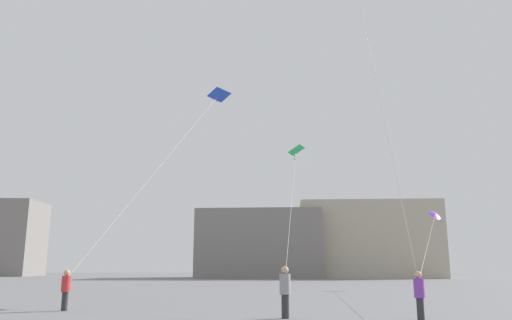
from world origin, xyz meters
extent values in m
cylinder|color=#2D2D33|center=(-8.06, 13.88, 0.39)|extent=(0.25, 0.25, 0.77)
cylinder|color=red|center=(-8.06, 13.88, 1.10)|extent=(0.37, 0.37, 0.67)
sphere|color=tan|center=(-8.06, 13.88, 1.57)|extent=(0.25, 0.25, 0.25)
cylinder|color=#2D2D33|center=(5.80, 10.41, 0.38)|extent=(0.25, 0.25, 0.76)
cylinder|color=purple|center=(5.80, 10.41, 1.09)|extent=(0.36, 0.36, 0.66)
sphere|color=tan|center=(5.80, 10.41, 1.54)|extent=(0.25, 0.25, 0.25)
cylinder|color=#2D2D33|center=(1.15, 10.99, 0.42)|extent=(0.27, 0.27, 0.84)
cylinder|color=gray|center=(1.15, 10.99, 1.20)|extent=(0.40, 0.40, 0.73)
sphere|color=tan|center=(1.15, 10.99, 1.70)|extent=(0.27, 0.27, 0.27)
cone|color=purple|center=(15.05, 36.12, 6.27)|extent=(1.42, 1.33, 0.95)
sphere|color=purple|center=(15.19, 36.10, 6.06)|extent=(0.10, 0.10, 0.10)
sphere|color=purple|center=(15.33, 36.08, 5.85)|extent=(0.10, 0.10, 0.10)
sphere|color=purple|center=(15.47, 36.06, 5.64)|extent=(0.10, 0.10, 0.10)
cylinder|color=silver|center=(10.43, 23.26, 3.79)|extent=(9.26, 25.71, 4.99)
pyramid|color=green|center=(2.18, 21.32, 8.66)|extent=(1.04, 1.10, 0.61)
sphere|color=green|center=(2.17, 21.20, 8.43)|extent=(0.10, 0.10, 0.10)
sphere|color=green|center=(2.13, 21.07, 8.22)|extent=(0.10, 0.10, 0.10)
sphere|color=green|center=(2.10, 20.93, 8.01)|extent=(0.10, 0.10, 0.10)
cylinder|color=silver|center=(1.68, 16.17, 4.97)|extent=(1.06, 10.36, 7.35)
cylinder|color=silver|center=(4.63, 9.41, 7.30)|extent=(2.37, 2.04, 12.01)
pyramid|color=blue|center=(-3.37, 29.82, 15.24)|extent=(1.66, 1.11, 0.75)
sphere|color=blue|center=(-3.42, 29.67, 15.00)|extent=(0.10, 0.10, 0.10)
sphere|color=blue|center=(-3.46, 29.54, 14.79)|extent=(0.10, 0.10, 0.10)
sphere|color=blue|center=(-3.51, 29.41, 14.58)|extent=(0.10, 0.10, 0.10)
cylinder|color=silver|center=(-5.72, 21.84, 8.26)|extent=(4.70, 15.93, 13.93)
cube|color=gray|center=(-1.00, 76.48, 5.42)|extent=(20.46, 15.43, 10.84)
cube|color=#B2A893|center=(17.00, 76.14, 6.17)|extent=(22.82, 11.28, 12.34)
camera|label=1|loc=(0.62, -7.50, 1.82)|focal=34.70mm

